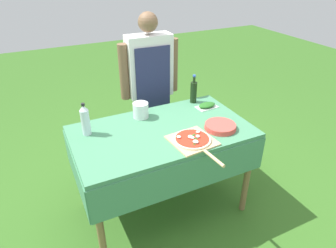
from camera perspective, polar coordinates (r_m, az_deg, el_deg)
ground_plane at (r=2.85m, az=-0.98°, el=-15.30°), size 12.00×12.00×0.00m
prep_table at (r=2.40m, az=-1.12°, el=-3.25°), size 1.40×0.82×0.81m
person_cook at (r=2.96m, az=-3.47°, el=8.17°), size 0.59×0.21×1.58m
pizza_on_peel at (r=2.20m, az=4.79°, el=-3.13°), size 0.33×0.52×0.05m
oil_bottle at (r=2.76m, az=4.90°, el=6.17°), size 0.06×0.06×0.27m
water_bottle at (r=2.32m, az=-15.49°, el=0.75°), size 0.07×0.07×0.26m
herb_container at (r=2.71m, az=7.42°, el=3.53°), size 0.20×0.13×0.04m
mixing_tub at (r=2.51m, az=-5.22°, el=2.63°), size 0.13×0.13×0.13m
plate_stack at (r=2.39m, az=9.94°, el=-0.46°), size 0.25×0.25×0.04m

